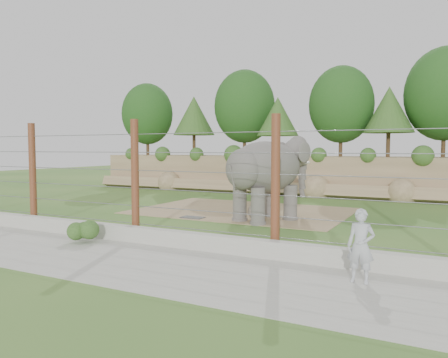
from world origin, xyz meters
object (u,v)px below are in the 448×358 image
at_px(barrier_fence, 135,179).
at_px(zookeeper, 361,246).
at_px(elephant, 265,179).
at_px(stone_ball, 256,212).

xyz_separation_m(barrier_fence, zookeeper, (7.65, -1.61, -1.15)).
distance_m(elephant, barrier_fence, 5.94).
distance_m(stone_ball, zookeeper, 8.71).
bearing_deg(stone_ball, zookeeper, -51.35).
relative_size(elephant, stone_ball, 5.96).
relative_size(elephant, zookeeper, 2.57).
xyz_separation_m(elephant, barrier_fence, (-2.54, -5.36, 0.26)).
xyz_separation_m(stone_ball, barrier_fence, (-2.22, -5.18, 1.62)).
height_order(stone_ball, zookeeper, zookeeper).
distance_m(elephant, zookeeper, 8.69).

